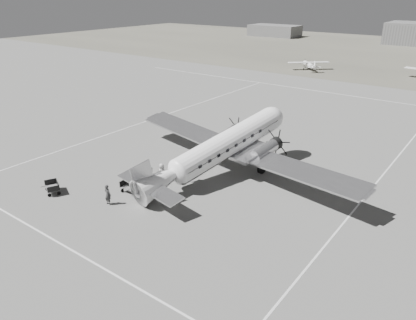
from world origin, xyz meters
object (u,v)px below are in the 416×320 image
object	(u,v)px
shed_secondary	(275,31)
ground_crew	(108,195)
ramp_agent	(152,176)
passenger	(162,172)
light_plane_left	(309,66)
baggage_cart_near	(131,187)
baggage_cart_far	(52,188)
dc3_airliner	(221,149)

from	to	relation	value
shed_secondary	ground_crew	distance (m)	133.26
ramp_agent	passenger	xyz separation A→B (m)	(0.21, 1.11, -0.01)
shed_secondary	ramp_agent	world-z (taller)	shed_secondary
ground_crew	ramp_agent	bearing A→B (deg)	-95.08
light_plane_left	baggage_cart_near	world-z (taller)	light_plane_left
shed_secondary	baggage_cart_far	size ratio (longest dim) A/B	10.55
baggage_cart_far	dc3_airliner	bearing A→B (deg)	75.81
shed_secondary	ground_crew	xyz separation A→B (m)	(50.58, -123.28, -1.12)
light_plane_left	ramp_agent	xyz separation A→B (m)	(11.97, -61.33, -0.08)
baggage_cart_far	shed_secondary	bearing A→B (deg)	135.01
shed_secondary	baggage_cart_far	world-z (taller)	shed_secondary
baggage_cart_far	ground_crew	size ratio (longest dim) A/B	0.97
light_plane_left	passenger	xyz separation A→B (m)	(12.18, -60.22, -0.09)
dc3_airliner	ramp_agent	world-z (taller)	dc3_airliner
light_plane_left	ground_crew	world-z (taller)	light_plane_left
dc3_airliner	light_plane_left	size ratio (longest dim) A/B	2.99
baggage_cart_far	ground_crew	distance (m)	5.67
ramp_agent	dc3_airliner	bearing A→B (deg)	-36.95
baggage_cart_far	passenger	size ratio (longest dim) A/B	0.99
dc3_airliner	passenger	distance (m)	5.83
dc3_airliner	baggage_cart_far	distance (m)	15.18
shed_secondary	dc3_airliner	bearing A→B (deg)	-64.22
baggage_cart_near	passenger	distance (m)	3.32
ramp_agent	passenger	distance (m)	1.13
baggage_cart_near	ramp_agent	world-z (taller)	ramp_agent
shed_secondary	passenger	world-z (taller)	shed_secondary
shed_secondary	passenger	bearing A→B (deg)	-66.48
dc3_airliner	baggage_cart_near	xyz separation A→B (m)	(-4.15, -7.55, -2.10)
dc3_airliner	baggage_cart_far	size ratio (longest dim) A/B	15.97
baggage_cart_far	passenger	world-z (taller)	passenger
shed_secondary	light_plane_left	bearing A→B (deg)	-55.77
baggage_cart_far	ramp_agent	distance (m)	8.50
light_plane_left	passenger	distance (m)	61.44
baggage_cart_far	passenger	distance (m)	9.47
shed_secondary	ground_crew	world-z (taller)	shed_secondary
ramp_agent	light_plane_left	bearing A→B (deg)	8.75
light_plane_left	ground_crew	xyz separation A→B (m)	(11.64, -66.04, -0.07)
light_plane_left	baggage_cart_near	distance (m)	64.51
dc3_airliner	shed_secondary	bearing A→B (deg)	126.60
ground_crew	ramp_agent	size ratio (longest dim) A/B	1.01
baggage_cart_far	ramp_agent	bearing A→B (deg)	72.21
light_plane_left	ramp_agent	distance (m)	62.49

